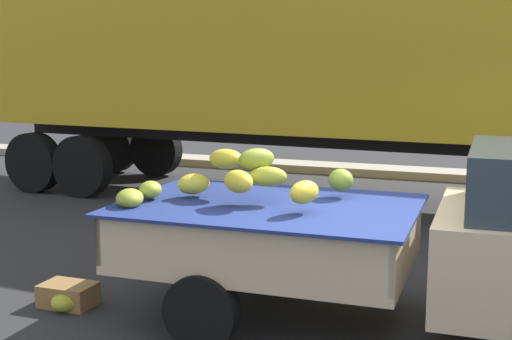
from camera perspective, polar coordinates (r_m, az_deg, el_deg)
name	(u,v)px	position (r m, az deg, el deg)	size (l,w,h in m)	color
curb_strip	(468,176)	(14.39, 17.08, -0.48)	(80.00, 0.80, 0.16)	gray
pickup_truck	(482,243)	(6.09, 18.15, -5.76)	(4.78, 2.00, 1.70)	#CCB793
semi_trailer	(298,50)	(11.58, 3.45, 9.88)	(12.12, 3.24, 3.95)	gold
fallen_banana_bunch_near_tailgate	(66,302)	(7.00, -15.43, -10.42)	(0.29, 0.27, 0.18)	gold
produce_crate	(68,295)	(7.13, -15.21, -9.88)	(0.52, 0.36, 0.22)	olive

